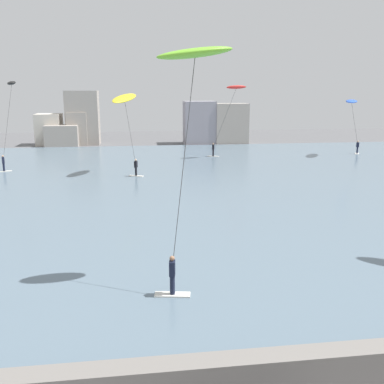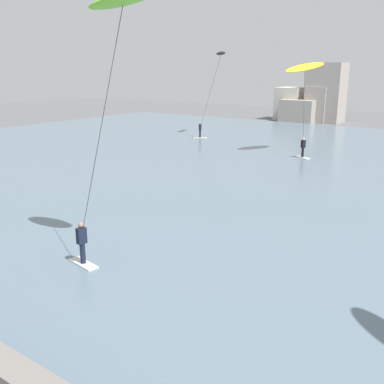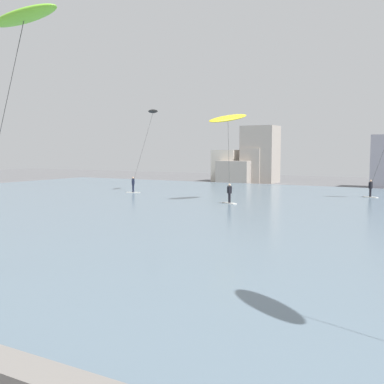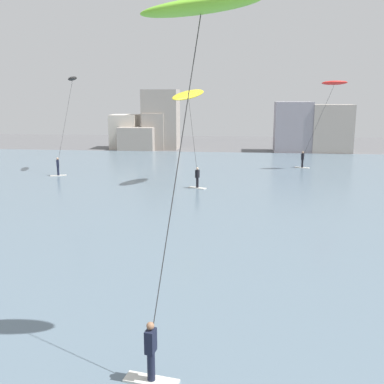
{
  "view_description": "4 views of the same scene",
  "coord_description": "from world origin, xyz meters",
  "views": [
    {
      "loc": [
        -4.68,
        -5.64,
        7.94
      ],
      "look_at": [
        -1.98,
        14.62,
        3.07
      ],
      "focal_mm": 40.05,
      "sensor_mm": 36.0,
      "label": 1
    },
    {
      "loc": [
        8.71,
        -0.31,
        7.12
      ],
      "look_at": [
        1.03,
        10.45,
        3.44
      ],
      "focal_mm": 41.63,
      "sensor_mm": 36.0,
      "label": 2
    },
    {
      "loc": [
        11.47,
        -0.76,
        4.48
      ],
      "look_at": [
        1.44,
        16.9,
        2.66
      ],
      "focal_mm": 43.43,
      "sensor_mm": 36.0,
      "label": 3
    },
    {
      "loc": [
        -1.24,
        -0.32,
        7.24
      ],
      "look_at": [
        -3.23,
        17.31,
        3.41
      ],
      "focal_mm": 42.4,
      "sensor_mm": 36.0,
      "label": 4
    }
  ],
  "objects": [
    {
      "name": "seawall_barrier",
      "position": [
        0.0,
        4.0,
        0.57
      ],
      "size": [
        60.0,
        0.7,
        1.13
      ],
      "primitive_type": "cube",
      "color": "slate",
      "rests_on": "ground"
    },
    {
      "name": "water_bay",
      "position": [
        0.0,
        30.7,
        0.05
      ],
      "size": [
        84.0,
        52.0,
        0.1
      ],
      "primitive_type": "cube",
      "color": "slate",
      "rests_on": "ground"
    },
    {
      "name": "far_shore_buildings",
      "position": [
        -5.29,
        59.4,
        3.0
      ],
      "size": [
        31.25,
        5.54,
        7.88
      ],
      "color": "beige",
      "rests_on": "ground"
    },
    {
      "name": "kitesurfer_lime",
      "position": [
        -2.44,
        11.06,
        8.4
      ],
      "size": [
        3.35,
        2.43,
        9.59
      ],
      "color": "silver",
      "rests_on": "water_bay"
    },
    {
      "name": "kitesurfer_yellow",
      "position": [
        -5.49,
        35.29,
        6.78
      ],
      "size": [
        3.09,
        3.89,
        7.8
      ],
      "color": "silver",
      "rests_on": "water_bay"
    },
    {
      "name": "kitesurfer_blue",
      "position": [
        21.22,
        43.61,
        6.26
      ],
      "size": [
        4.2,
        4.07,
        6.86
      ],
      "color": "silver",
      "rests_on": "water_bay"
    },
    {
      "name": "kitesurfer_black",
      "position": [
        -16.92,
        40.23,
        7.5
      ],
      "size": [
        2.35,
        4.36,
        8.83
      ],
      "color": "silver",
      "rests_on": "water_bay"
    },
    {
      "name": "kitesurfer_red",
      "position": [
        6.65,
        43.87,
        7.14
      ],
      "size": [
        4.36,
        2.5,
        8.47
      ],
      "color": "silver",
      "rests_on": "water_bay"
    }
  ]
}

